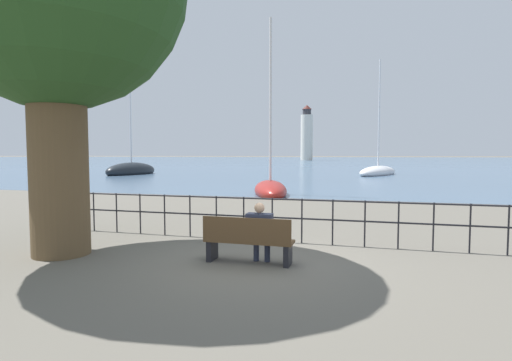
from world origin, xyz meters
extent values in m
plane|color=#605B51|center=(0.00, 0.00, 0.00)|extent=(1000.00, 1000.00, 0.00)
cube|color=#47607A|center=(0.00, 161.26, 0.00)|extent=(600.00, 300.00, 0.01)
cylinder|color=brown|center=(-3.94, -0.43, 1.90)|extent=(1.14, 1.14, 3.79)
cube|color=brown|center=(0.00, 0.00, 0.42)|extent=(1.72, 0.45, 0.05)
cube|color=brown|center=(0.00, -0.21, 0.68)|extent=(1.72, 0.04, 0.45)
cube|color=black|center=(-0.76, 0.00, 0.20)|extent=(0.10, 0.41, 0.40)
cube|color=black|center=(0.76, 0.00, 0.20)|extent=(0.10, 0.41, 0.40)
cylinder|color=#2D3347|center=(0.10, 0.16, 0.23)|extent=(0.11, 0.11, 0.45)
cylinder|color=#2D3347|center=(0.32, 0.16, 0.23)|extent=(0.11, 0.11, 0.45)
cube|color=#2D3347|center=(0.21, 0.07, 0.50)|extent=(0.42, 0.26, 0.14)
cube|color=#2D3347|center=(0.21, -0.02, 0.71)|extent=(0.49, 0.24, 0.51)
sphere|color=tan|center=(0.21, -0.02, 1.07)|extent=(0.20, 0.20, 0.20)
cylinder|color=black|center=(-6.41, 1.95, 0.53)|extent=(0.04, 0.04, 1.05)
cylinder|color=black|center=(-5.70, 1.95, 0.53)|extent=(0.04, 0.04, 1.05)
cylinder|color=black|center=(-4.98, 1.95, 0.53)|extent=(0.04, 0.04, 1.05)
cylinder|color=black|center=(-4.27, 1.95, 0.53)|extent=(0.04, 0.04, 1.05)
cylinder|color=black|center=(-3.56, 1.95, 0.53)|extent=(0.04, 0.04, 1.05)
cylinder|color=black|center=(-2.85, 1.95, 0.53)|extent=(0.04, 0.04, 1.05)
cylinder|color=black|center=(-2.14, 1.95, 0.53)|extent=(0.04, 0.04, 1.05)
cylinder|color=black|center=(-1.42, 1.95, 0.53)|extent=(0.04, 0.04, 1.05)
cylinder|color=black|center=(-0.71, 1.95, 0.53)|extent=(0.04, 0.04, 1.05)
cylinder|color=black|center=(0.00, 1.95, 0.53)|extent=(0.04, 0.04, 1.05)
cylinder|color=black|center=(0.71, 1.95, 0.53)|extent=(0.04, 0.04, 1.05)
cylinder|color=black|center=(1.42, 1.95, 0.53)|extent=(0.04, 0.04, 1.05)
cylinder|color=black|center=(2.14, 1.95, 0.53)|extent=(0.04, 0.04, 1.05)
cylinder|color=black|center=(2.85, 1.95, 0.53)|extent=(0.04, 0.04, 1.05)
cylinder|color=black|center=(3.56, 1.95, 0.53)|extent=(0.04, 0.04, 1.05)
cylinder|color=black|center=(4.27, 1.95, 0.53)|extent=(0.04, 0.04, 1.05)
cylinder|color=black|center=(4.98, 1.95, 0.53)|extent=(0.04, 0.04, 1.05)
cylinder|color=black|center=(0.00, 1.95, 1.02)|extent=(12.81, 0.04, 0.04)
cylinder|color=black|center=(0.00, 1.95, 0.58)|extent=(12.81, 0.04, 0.04)
ellipsoid|color=maroon|center=(-2.68, 12.98, 0.20)|extent=(3.14, 5.56, 1.02)
cylinder|color=silver|center=(-2.68, 12.98, 4.78)|extent=(0.14, 0.14, 8.54)
ellipsoid|color=silver|center=(3.29, 34.83, 0.27)|extent=(5.00, 8.43, 1.33)
cylinder|color=silver|center=(3.29, 34.83, 6.09)|extent=(0.14, 0.14, 10.85)
ellipsoid|color=black|center=(-21.36, 29.17, 0.36)|extent=(3.12, 7.43, 1.79)
cylinder|color=silver|center=(-21.36, 29.17, 5.36)|extent=(0.14, 0.14, 8.93)
cylinder|color=silver|center=(-18.08, 132.09, 7.89)|extent=(4.17, 4.17, 15.78)
cylinder|color=#2D2D33|center=(-18.08, 132.09, 16.74)|extent=(2.92, 2.92, 1.92)
cone|color=#4C1E19|center=(-18.08, 132.09, 18.47)|extent=(3.33, 3.33, 1.54)
camera|label=1|loc=(2.14, -7.24, 2.08)|focal=28.00mm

